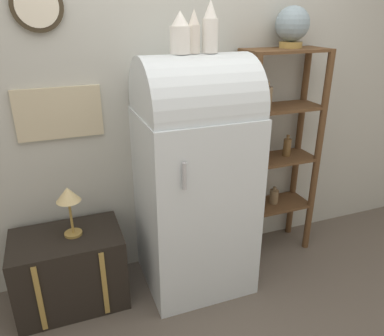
{
  "coord_description": "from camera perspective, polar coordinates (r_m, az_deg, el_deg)",
  "views": [
    {
      "loc": [
        -0.81,
        -1.85,
        1.82
      ],
      "look_at": [
        -0.02,
        0.23,
        0.87
      ],
      "focal_mm": 35.0,
      "sensor_mm": 36.0,
      "label": 1
    }
  ],
  "objects": [
    {
      "name": "refrigerator",
      "position": [
        2.44,
        0.43,
        -0.92
      ],
      "size": [
        0.69,
        0.67,
        1.59
      ],
      "color": "silver",
      "rests_on": "ground_plane"
    },
    {
      "name": "ground_plane",
      "position": [
        2.72,
        2.24,
        -19.02
      ],
      "size": [
        12.0,
        12.0,
        0.0
      ],
      "primitive_type": "plane",
      "color": "#60564C"
    },
    {
      "name": "vase_right",
      "position": [
        2.27,
        2.79,
        20.48
      ],
      "size": [
        0.09,
        0.09,
        0.29
      ],
      "color": "white",
      "rests_on": "refrigerator"
    },
    {
      "name": "globe",
      "position": [
        2.77,
        15.05,
        20.26
      ],
      "size": [
        0.23,
        0.23,
        0.27
      ],
      "color": "#AD8942",
      "rests_on": "shelf_unit"
    },
    {
      "name": "wall_back",
      "position": [
        2.6,
        -2.45,
        12.63
      ],
      "size": [
        7.0,
        0.09,
        2.7
      ],
      "color": "#B7B7AD",
      "rests_on": "ground_plane"
    },
    {
      "name": "vase_left",
      "position": [
        2.21,
        -1.81,
        19.74
      ],
      "size": [
        0.12,
        0.12,
        0.23
      ],
      "color": "white",
      "rests_on": "refrigerator"
    },
    {
      "name": "suitcase_trunk",
      "position": [
        2.65,
        -18.07,
        -14.46
      ],
      "size": [
        0.68,
        0.45,
        0.51
      ],
      "color": "black",
      "rests_on": "ground_plane"
    },
    {
      "name": "shelf_unit",
      "position": [
        2.85,
        12.7,
        3.4
      ],
      "size": [
        0.61,
        0.3,
        1.58
      ],
      "color": "brown",
      "rests_on": "ground_plane"
    },
    {
      "name": "desk_lamp",
      "position": [
        2.39,
        -18.33,
        -4.42
      ],
      "size": [
        0.15,
        0.15,
        0.33
      ],
      "color": "#AD8942",
      "rests_on": "suitcase_trunk"
    },
    {
      "name": "vase_center",
      "position": [
        2.24,
        0.3,
        19.88
      ],
      "size": [
        0.07,
        0.07,
        0.24
      ],
      "color": "silver",
      "rests_on": "refrigerator"
    }
  ]
}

